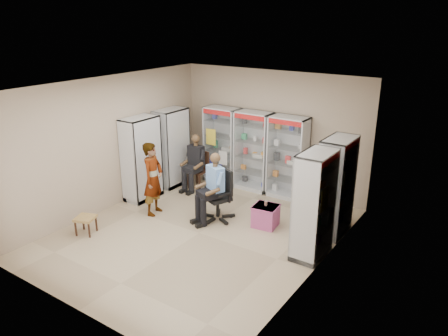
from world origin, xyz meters
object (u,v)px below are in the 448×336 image
Objects in this scene: cabinet_right_near at (314,205)px; wooden_chair at (198,170)px; cabinet_right_far at (336,187)px; cabinet_back_mid at (253,151)px; cabinet_back_right at (288,158)px; pink_trunk at (266,216)px; cabinet_back_left at (222,145)px; cabinet_left_near at (142,159)px; cabinet_left_far at (172,148)px; office_chair at (218,195)px; woven_stool_a at (307,218)px; seated_shopkeeper at (216,189)px; standing_man at (153,179)px; woven_stool_b at (86,225)px.

cabinet_right_near is 4.10m from wooden_chair.
cabinet_right_far reaches higher than wooden_chair.
cabinet_back_mid is at bearing 31.31° from wooden_chair.
cabinet_back_right is 2.33m from wooden_chair.
cabinet_back_mid and cabinet_right_near have the same top height.
cabinet_right_far is 1.58m from pink_trunk.
cabinet_right_near is (2.58, -2.23, 0.00)m from cabinet_back_mid.
cabinet_left_near is at bearing -114.61° from cabinet_back_left.
office_chair is (2.17, -1.05, -0.44)m from cabinet_left_far.
cabinet_right_near is (1.63, -2.23, 0.00)m from cabinet_back_right.
cabinet_right_far is at bearing 23.57° from pink_trunk.
cabinet_right_far reaches higher than woven_stool_a.
pink_trunk is at bearing -20.76° from wooden_chair.
cabinet_back_mid is 1.78× the size of office_chair.
cabinet_back_mid is 2.10m from cabinet_left_far.
cabinet_left_near is at bearing -156.45° from seated_shopkeeper.
cabinet_right_near is at bearing -21.64° from wooden_chair.
cabinet_back_mid and cabinet_left_near have the same top height.
cabinet_back_left is at bearing 71.10° from wooden_chair.
cabinet_right_far is at bearing -34.73° from cabinet_back_right.
cabinet_back_right reaches higher than standing_man.
wooden_chair is 2.16× the size of woven_stool_a.
cabinet_back_mid is at bearing 68.97° from woven_stool_b.
cabinet_left_far reaches higher than seated_shopkeeper.
cabinet_left_near is 0.97m from standing_man.
cabinet_back_right is 3.23m from standing_man.
cabinet_left_near is at bearing 99.36° from woven_stool_b.
cabinet_left_near reaches higher than woven_stool_a.
woven_stool_a is (3.94, 0.79, -0.78)m from cabinet_left_near.
cabinet_back_mid is at bearing 180.00° from cabinet_back_right.
cabinet_left_near is 1.78× the size of office_chair.
seated_shopkeeper reaches higher than wooden_chair.
cabinet_left_near is at bearing -168.65° from woven_stool_a.
cabinet_back_mid reaches higher than woven_stool_b.
cabinet_back_mid is 1.00× the size of cabinet_back_right.
office_chair is 2.58× the size of woven_stool_a.
woven_stool_b is at bearing -140.63° from pink_trunk.
woven_stool_a is 0.26× the size of standing_man.
wooden_chair is at bearing 152.39° from cabinet_left_near.
cabinet_left_near is 2.21m from office_chair.
cabinet_back_left is at bearing 143.37° from pink_trunk.
cabinet_right_near is 4.46m from cabinet_left_near.
woven_stool_a reaches higher than woven_stool_b.
cabinet_left_far is 0.89m from wooden_chair.
pink_trunk is at bearing -36.63° from cabinet_back_left.
standing_man is (-1.35, -0.50, 0.11)m from seated_shopkeeper.
cabinet_left_far is at bearing 175.51° from woven_stool_a.
cabinet_left_near reaches higher than woven_stool_b.
cabinet_back_left is 2.37m from office_chair.
cabinet_back_right is at bearing 18.75° from wooden_chair.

